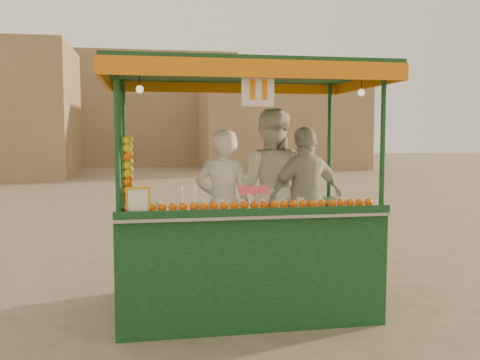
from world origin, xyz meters
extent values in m
plane|color=brown|center=(0.00, 0.00, 0.00)|extent=(90.00, 90.00, 0.00)
cube|color=#A27E5C|center=(7.00, 24.00, 2.50)|extent=(9.00, 6.00, 5.00)
cube|color=#A27E5C|center=(-2.00, 30.00, 3.50)|extent=(14.00, 7.00, 7.00)
cube|color=#0E3513|center=(0.31, -0.20, 0.16)|extent=(2.72, 1.67, 0.31)
cylinder|color=black|center=(-0.63, -0.20, 0.19)|extent=(0.38, 0.10, 0.38)
cylinder|color=black|center=(1.25, -0.20, 0.19)|extent=(0.38, 0.10, 0.38)
cube|color=#0E3513|center=(0.31, -0.88, 0.73)|extent=(2.72, 0.31, 0.84)
cube|color=#0E3513|center=(-0.89, -0.09, 0.73)|extent=(0.31, 1.36, 0.84)
cube|color=#0E3513|center=(1.51, -0.09, 0.73)|extent=(0.31, 1.36, 0.84)
cube|color=#B2B2B7|center=(0.31, -0.85, 1.17)|extent=(2.72, 0.48, 0.03)
cylinder|color=#0E3513|center=(-1.00, -0.98, 1.88)|extent=(0.05, 0.05, 1.46)
cylinder|color=#0E3513|center=(1.62, -0.98, 1.88)|extent=(0.05, 0.05, 1.46)
cylinder|color=#0E3513|center=(-1.00, 0.58, 1.88)|extent=(0.05, 0.05, 1.46)
cylinder|color=#0E3513|center=(1.62, 0.58, 1.88)|extent=(0.05, 0.05, 1.46)
cube|color=#0E3513|center=(0.31, -0.20, 2.66)|extent=(2.93, 1.88, 0.08)
cube|color=orange|center=(0.31, -1.14, 2.57)|extent=(2.93, 0.04, 0.17)
cube|color=orange|center=(0.31, 0.74, 2.57)|extent=(2.93, 0.04, 0.17)
cube|color=orange|center=(-1.15, -0.20, 2.57)|extent=(0.04, 1.88, 0.17)
cube|color=orange|center=(1.77, -0.20, 2.57)|extent=(0.04, 1.88, 0.17)
cylinder|color=#F0495E|center=(0.29, -0.98, 1.42)|extent=(0.10, 0.03, 0.10)
cube|color=gold|center=(-0.82, -0.98, 1.33)|extent=(0.23, 0.02, 0.29)
cube|color=white|center=(0.31, -1.06, 2.38)|extent=(0.31, 0.02, 0.31)
sphere|color=#FFE5B2|center=(-0.79, -0.91, 2.38)|extent=(0.07, 0.07, 0.07)
sphere|color=#FFE5B2|center=(1.41, -0.91, 2.38)|extent=(0.07, 0.07, 0.07)
imported|color=white|center=(0.11, -0.13, 1.17)|extent=(0.66, 0.47, 1.71)
imported|color=white|center=(0.77, 0.36, 1.29)|extent=(1.17, 1.06, 1.96)
imported|color=beige|center=(1.17, 0.14, 1.19)|extent=(1.10, 0.67, 1.75)
camera|label=1|loc=(-0.75, -5.99, 1.96)|focal=39.63mm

